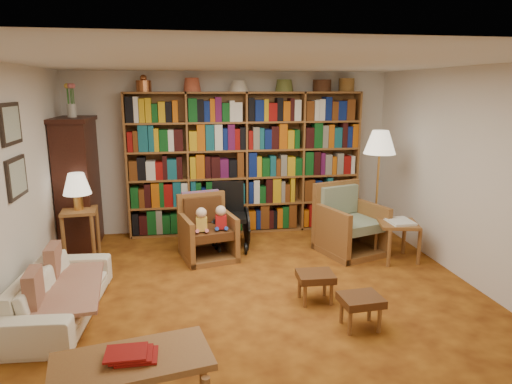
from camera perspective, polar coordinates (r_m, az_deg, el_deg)
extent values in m
plane|color=#AE641A|center=(5.23, 0.29, -12.61)|extent=(5.00, 5.00, 0.00)
plane|color=silver|center=(4.73, 0.32, 15.89)|extent=(5.00, 5.00, 0.00)
plane|color=silver|center=(7.27, -3.03, 4.93)|extent=(5.00, 0.00, 5.00)
plane|color=silver|center=(2.51, 10.17, -10.85)|extent=(5.00, 0.00, 5.00)
plane|color=silver|center=(5.06, -28.85, -0.17)|extent=(0.00, 5.00, 5.00)
plane|color=silver|center=(5.79, 25.49, 1.65)|extent=(0.00, 5.00, 5.00)
cube|color=brown|center=(7.16, -1.28, 3.61)|extent=(3.60, 0.30, 2.20)
cube|color=#33150D|center=(6.95, -21.33, 0.76)|extent=(0.45, 0.90, 1.80)
cube|color=#33150D|center=(6.83, -21.96, 8.41)|extent=(0.50, 0.95, 0.06)
cylinder|color=beige|center=(6.82, -22.05, 9.41)|extent=(0.12, 0.12, 0.18)
cube|color=black|center=(5.25, -28.35, 7.51)|extent=(0.03, 0.52, 0.42)
cube|color=gray|center=(5.24, -28.20, 7.52)|extent=(0.01, 0.44, 0.34)
cube|color=black|center=(5.31, -27.73, 1.61)|extent=(0.03, 0.52, 0.42)
cube|color=gray|center=(5.31, -27.57, 1.62)|extent=(0.01, 0.44, 0.34)
imported|color=white|center=(5.09, -23.29, -11.44)|extent=(1.72, 0.77, 0.49)
cube|color=#C4B98F|center=(5.06, -22.78, -10.88)|extent=(0.82, 1.35, 0.04)
cube|color=maroon|center=(5.36, -23.97, -7.91)|extent=(0.13, 0.36, 0.36)
cube|color=maroon|center=(4.74, -26.05, -10.85)|extent=(0.14, 0.36, 0.36)
cube|color=brown|center=(6.44, -21.24, -2.23)|extent=(0.47, 0.47, 0.04)
cylinder|color=brown|center=(6.40, -22.91, -5.69)|extent=(0.05, 0.05, 0.65)
cylinder|color=brown|center=(6.32, -19.69, -5.64)|extent=(0.05, 0.05, 0.65)
cylinder|color=brown|center=(6.74, -22.21, -4.72)|extent=(0.05, 0.05, 0.65)
cylinder|color=brown|center=(6.67, -19.16, -4.66)|extent=(0.05, 0.05, 0.65)
cylinder|color=gold|center=(6.41, -21.33, -1.20)|extent=(0.12, 0.12, 0.20)
cone|color=#F8EBCC|center=(6.36, -21.51, 0.97)|extent=(0.36, 0.36, 0.28)
cube|color=brown|center=(6.27, -5.95, -7.86)|extent=(0.81, 0.83, 0.07)
cube|color=brown|center=(6.18, -8.83, -5.71)|extent=(0.22, 0.70, 0.60)
cube|color=brown|center=(6.21, -3.19, -5.47)|extent=(0.22, 0.70, 0.60)
cube|color=brown|center=(6.45, -6.20, -3.70)|extent=(0.67, 0.22, 0.84)
cube|color=#532A16|center=(6.14, -6.00, -5.01)|extent=(0.64, 0.69, 0.11)
cube|color=#532A16|center=(6.33, -6.21, -2.16)|extent=(0.53, 0.21, 0.36)
cube|color=#C4345C|center=(6.41, -6.27, -1.45)|extent=(0.52, 0.17, 0.37)
cube|color=brown|center=(6.56, 11.64, -7.07)|extent=(0.97, 0.99, 0.08)
cube|color=brown|center=(6.36, 8.84, -4.80)|extent=(0.32, 0.78, 0.68)
cube|color=brown|center=(6.60, 14.56, -4.40)|extent=(0.32, 0.78, 0.68)
cube|color=brown|center=(6.75, 10.73, -2.60)|extent=(0.75, 0.32, 0.95)
cube|color=gray|center=(6.42, 11.89, -3.96)|extent=(0.77, 0.82, 0.13)
cube|color=gray|center=(6.63, 11.03, -0.91)|extent=(0.60, 0.29, 0.40)
cube|color=black|center=(6.50, -3.28, -3.20)|extent=(0.50, 0.50, 0.06)
cube|color=black|center=(6.65, -3.52, -0.57)|extent=(0.46, 0.10, 0.46)
cylinder|color=black|center=(6.62, -5.54, -4.48)|extent=(0.03, 0.57, 0.57)
cylinder|color=black|center=(6.67, -1.19, -4.29)|extent=(0.03, 0.57, 0.57)
cylinder|color=black|center=(6.33, -4.61, -7.23)|extent=(0.03, 0.16, 0.16)
cylinder|color=black|center=(6.37, -1.31, -7.07)|extent=(0.03, 0.16, 0.16)
cylinder|color=gold|center=(6.91, 14.51, -6.44)|extent=(0.28, 0.28, 0.03)
cylinder|color=gold|center=(6.72, 14.84, -0.84)|extent=(0.03, 0.03, 1.42)
cone|color=#F8EBCC|center=(6.58, 15.24, 6.03)|extent=(0.45, 0.45, 0.32)
cube|color=brown|center=(6.32, 17.35, -3.83)|extent=(0.59, 0.59, 0.04)
cylinder|color=brown|center=(6.13, 16.31, -6.82)|extent=(0.05, 0.05, 0.48)
cylinder|color=brown|center=(6.32, 19.72, -6.48)|extent=(0.05, 0.05, 0.48)
cylinder|color=brown|center=(6.49, 14.74, -5.64)|extent=(0.05, 0.05, 0.48)
cylinder|color=brown|center=(6.66, 18.01, -5.36)|extent=(0.05, 0.05, 0.48)
cube|color=silver|center=(6.31, 17.37, -3.53)|extent=(0.38, 0.44, 0.03)
cube|color=#532A16|center=(4.99, 7.45, -10.41)|extent=(0.40, 0.34, 0.08)
cylinder|color=brown|center=(4.92, 6.14, -12.82)|extent=(0.04, 0.04, 0.25)
cylinder|color=brown|center=(5.00, 9.40, -12.49)|extent=(0.04, 0.04, 0.25)
cylinder|color=brown|center=(5.12, 5.44, -11.73)|extent=(0.04, 0.04, 0.25)
cylinder|color=brown|center=(5.20, 8.57, -11.44)|extent=(0.04, 0.04, 0.25)
cube|color=#532A16|center=(4.55, 12.98, -13.00)|extent=(0.40, 0.35, 0.08)
cylinder|color=brown|center=(4.48, 11.67, -15.72)|extent=(0.04, 0.04, 0.25)
cylinder|color=brown|center=(4.59, 15.16, -15.22)|extent=(0.04, 0.04, 0.25)
cylinder|color=brown|center=(4.67, 10.64, -14.42)|extent=(0.04, 0.04, 0.25)
cylinder|color=brown|center=(4.77, 13.99, -13.98)|extent=(0.04, 0.04, 0.25)
cube|color=brown|center=(3.43, -15.25, -19.77)|extent=(1.15, 0.73, 0.05)
cylinder|color=brown|center=(3.82, -22.51, -20.70)|extent=(0.06, 0.06, 0.40)
cylinder|color=brown|center=(3.72, -6.65, -20.69)|extent=(0.06, 0.06, 0.40)
cube|color=brown|center=(3.40, -15.30, -19.03)|extent=(0.32, 0.27, 0.05)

